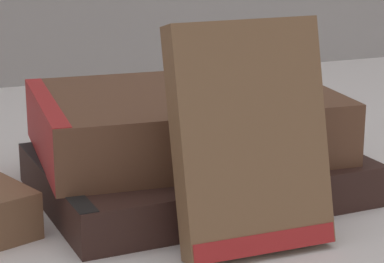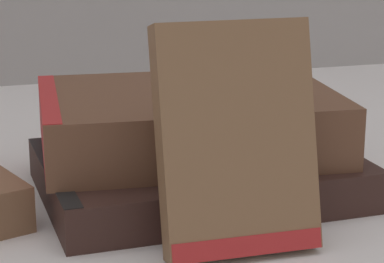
% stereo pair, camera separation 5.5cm
% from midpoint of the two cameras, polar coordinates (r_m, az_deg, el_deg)
% --- Properties ---
extents(ground_plane, '(3.00, 3.00, 0.00)m').
position_cam_midpoint_polar(ground_plane, '(0.55, -2.13, -5.75)').
color(ground_plane, silver).
extents(book_flat_bottom, '(0.23, 0.17, 0.03)m').
position_cam_midpoint_polar(book_flat_bottom, '(0.58, 2.62, -3.14)').
color(book_flat_bottom, '#331E19').
rests_on(book_flat_bottom, ground_plane).
extents(book_flat_top, '(0.22, 0.17, 0.04)m').
position_cam_midpoint_polar(book_flat_top, '(0.58, 1.89, 0.73)').
color(book_flat_top, brown).
rests_on(book_flat_top, book_flat_bottom).
extents(book_leaning_front, '(0.09, 0.05, 0.14)m').
position_cam_midpoint_polar(book_leaning_front, '(0.47, 6.52, -1.15)').
color(book_leaning_front, brown).
rests_on(book_leaning_front, ground_plane).
extents(pocket_watch, '(0.06, 0.06, 0.01)m').
position_cam_midpoint_polar(pocket_watch, '(0.58, 6.05, 3.07)').
color(pocket_watch, white).
rests_on(pocket_watch, book_flat_top).
extents(reading_glasses, '(0.11, 0.07, 0.00)m').
position_cam_midpoint_polar(reading_glasses, '(0.70, -3.29, -0.80)').
color(reading_glasses, '#ADADB2').
rests_on(reading_glasses, ground_plane).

